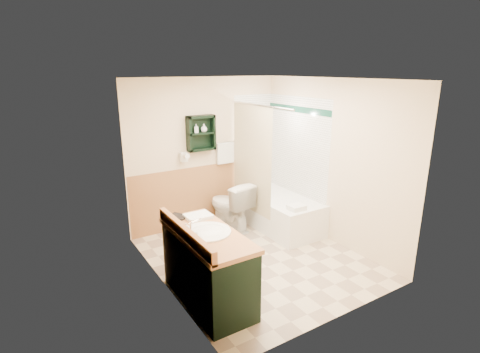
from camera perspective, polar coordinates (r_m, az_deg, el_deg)
The scene contains 25 objects.
floor at distance 5.28m, azimuth 2.47°, elevation -12.36°, with size 3.00×3.00×0.00m, color beige.
back_wall at distance 6.10m, azimuth -5.49°, elevation 3.59°, with size 2.60×0.04×2.40m, color #FFE7C7.
left_wall at distance 4.25m, azimuth -12.20°, elevation -2.36°, with size 0.04×3.00×2.40m, color #FFE7C7.
right_wall at distance 5.66m, azimuth 13.73°, elevation 2.19°, with size 0.04×3.00×2.40m, color #FFE7C7.
ceiling at distance 4.64m, azimuth 2.84°, elevation 14.88°, with size 2.60×3.00×0.04m, color white.
wainscot_left at distance 4.53m, azimuth -11.24°, elevation -10.71°, with size 2.98×2.98×1.00m, color tan, non-canonical shape.
wainscot_back at distance 6.26m, azimuth -5.18°, elevation -2.73°, with size 2.58×2.58×1.00m, color tan, non-canonical shape.
mirror_frame at distance 3.69m, azimuth -8.79°, elevation -0.17°, with size 1.30×1.30×1.00m, color brown, non-canonical shape.
mirror_glass at distance 3.69m, azimuth -8.72°, elevation -0.15°, with size 1.20×1.20×0.90m, color white, non-canonical shape.
tile_right at distance 6.20m, azimuth 8.46°, elevation 2.27°, with size 1.50×1.50×2.10m, color white, non-canonical shape.
tile_back at distance 6.60m, azimuth 2.70°, elevation 3.29°, with size 0.95×0.95×2.10m, color white, non-canonical shape.
tile_accent at distance 6.04m, azimuth 8.72°, elevation 10.10°, with size 1.50×1.50×0.10m, color #134232, non-canonical shape.
wall_shelf at distance 5.89m, azimuth -5.95°, elevation 6.59°, with size 0.45×0.15×0.55m, color black.
hair_dryer at distance 5.86m, azimuth -8.60°, elevation 2.95°, with size 0.10×0.24×0.18m, color white, non-canonical shape.
towel_bar at distance 6.17m, azimuth -2.32°, elevation 5.22°, with size 0.40×0.06×0.40m, color white, non-canonical shape.
curtain_rod at distance 5.58m, azimuth 2.87°, elevation 10.79°, with size 0.03×0.03×1.60m, color silver.
shower_curtain at distance 5.87m, azimuth 1.78°, elevation 2.65°, with size 1.05×1.05×1.70m, color beige, non-canonical shape.
vanity at distance 4.26m, azimuth -4.91°, elevation -13.58°, with size 0.59×1.31×0.83m, color black.
bathtub at distance 6.18m, azimuth 6.00°, elevation -5.38°, with size 0.79×1.50×0.52m, color white.
toilet at distance 6.01m, azimuth -1.57°, elevation -4.53°, with size 0.45×0.81×0.79m, color white.
counter_towel at distance 4.45m, azimuth -6.38°, elevation -6.04°, with size 0.30×0.23×0.04m, color white.
vanity_book at distance 4.40m, azimuth -10.09°, elevation -5.21°, with size 0.16×0.02×0.22m, color black.
tub_towel at distance 5.57m, azimuth 8.60°, elevation -4.66°, with size 0.24×0.20×0.07m, color white.
soap_bottle_a at distance 5.84m, azimuth -6.68°, elevation 6.95°, with size 0.06×0.14×0.06m, color white.
soap_bottle_b at distance 5.89m, azimuth -5.52°, elevation 7.25°, with size 0.10×0.13×0.10m, color white.
Camera 1 is at (-2.64, -3.81, 2.53)m, focal length 28.00 mm.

